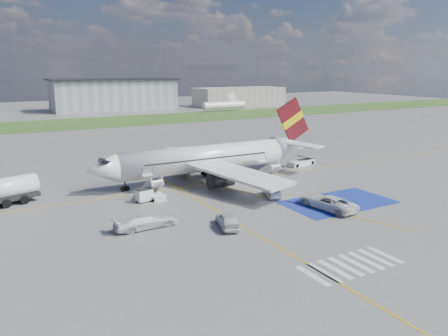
{
  "coord_description": "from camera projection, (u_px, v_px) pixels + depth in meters",
  "views": [
    {
      "loc": [
        -28.23,
        -42.98,
        16.52
      ],
      "look_at": [
        -0.57,
        6.62,
        3.5
      ],
      "focal_mm": 35.0,
      "sensor_mm": 36.0,
      "label": 1
    }
  ],
  "objects": [
    {
      "name": "terminal_east",
      "position": [
        239.0,
        96.0,
        197.36
      ],
      "size": [
        40.0,
        16.0,
        8.0
      ],
      "primitive_type": "cube",
      "color": "gray",
      "rests_on": "ground"
    },
    {
      "name": "crew_fwd",
      "position": [
        158.0,
        187.0,
        58.74
      ],
      "size": [
        0.74,
        0.7,
        1.7
      ],
      "primitive_type": "imported",
      "rotation": [
        0.0,
        0.0,
        0.67
      ],
      "color": "orange",
      "rests_on": "ground"
    },
    {
      "name": "grass_strip",
      "position": [
        86.0,
        123.0,
        134.55
      ],
      "size": [
        400.0,
        30.0,
        0.01
      ],
      "primitive_type": "cube",
      "color": "#2D4C1E",
      "rests_on": "ground"
    },
    {
      "name": "car_silver_a",
      "position": [
        227.0,
        220.0,
        46.17
      ],
      "size": [
        3.18,
        5.08,
        1.61
      ],
      "primitive_type": "imported",
      "rotation": [
        0.0,
        0.0,
        2.85
      ],
      "color": "silver",
      "rests_on": "ground"
    },
    {
      "name": "airstairs_aft",
      "position": [
        273.0,
        177.0,
        65.23
      ],
      "size": [
        1.9,
        5.2,
        3.6
      ],
      "color": "white",
      "rests_on": "ground"
    },
    {
      "name": "taxiway_line_diag",
      "position": [
        210.0,
        184.0,
        63.9
      ],
      "size": [
        20.71,
        56.45,
        0.01
      ],
      "primitive_type": "cube",
      "rotation": [
        0.0,
        0.0,
        0.35
      ],
      "color": "gold",
      "rests_on": "ground"
    },
    {
      "name": "gpu_cart",
      "position": [
        144.0,
        196.0,
        55.17
      ],
      "size": [
        2.2,
        1.63,
        1.66
      ],
      "rotation": [
        0.0,
        0.0,
        0.19
      ],
      "color": "white",
      "rests_on": "ground"
    },
    {
      "name": "staging_box",
      "position": [
        338.0,
        202.0,
        55.02
      ],
      "size": [
        14.0,
        8.0,
        0.01
      ],
      "primitive_type": "cube",
      "color": "navy",
      "rests_on": "ground"
    },
    {
      "name": "airstairs_fwd",
      "position": [
        156.0,
        194.0,
        56.44
      ],
      "size": [
        1.9,
        5.2,
        3.6
      ],
      "color": "white",
      "rests_on": "ground"
    },
    {
      "name": "terminal_centre",
      "position": [
        114.0,
        95.0,
        176.75
      ],
      "size": [
        48.0,
        18.0,
        12.0
      ],
      "primitive_type": "cube",
      "color": "gray",
      "rests_on": "ground"
    },
    {
      "name": "belt_loader",
      "position": [
        301.0,
        163.0,
        75.97
      ],
      "size": [
        5.93,
        2.94,
        1.72
      ],
      "rotation": [
        0.0,
        0.0,
        0.17
      ],
      "color": "white",
      "rests_on": "ground"
    },
    {
      "name": "van_white_a",
      "position": [
        327.0,
        200.0,
        52.29
      ],
      "size": [
        3.39,
        6.22,
        2.23
      ],
      "primitive_type": "imported",
      "rotation": [
        0.0,
        0.0,
        3.25
      ],
      "color": "silver",
      "rests_on": "ground"
    },
    {
      "name": "crew_aft",
      "position": [
        251.0,
        174.0,
        65.97
      ],
      "size": [
        0.47,
        1.01,
        1.68
      ],
      "primitive_type": "imported",
      "rotation": [
        0.0,
        0.0,
        1.51
      ],
      "color": "orange",
      "rests_on": "ground"
    },
    {
      "name": "crosswalk",
      "position": [
        351.0,
        265.0,
        37.5
      ],
      "size": [
        9.0,
        4.0,
        0.01
      ],
      "color": "silver",
      "rests_on": "ground"
    },
    {
      "name": "ground",
      "position": [
        254.0,
        206.0,
        53.68
      ],
      "size": [
        400.0,
        400.0,
        0.0
      ],
      "primitive_type": "plane",
      "color": "#60605E",
      "rests_on": "ground"
    },
    {
      "name": "taxiway_line_cross",
      "position": [
        267.0,
        241.0,
        42.79
      ],
      "size": [
        0.2,
        60.0,
        0.01
      ],
      "primitive_type": "cube",
      "color": "gold",
      "rests_on": "ground"
    },
    {
      "name": "van_white_b",
      "position": [
        146.0,
        219.0,
        45.95
      ],
      "size": [
        5.25,
        2.27,
        2.03
      ],
      "primitive_type": "imported",
      "rotation": [
        0.0,
        0.0,
        1.6
      ],
      "color": "silver",
      "rests_on": "ground"
    },
    {
      "name": "crew_nose",
      "position": [
        141.0,
        194.0,
        55.81
      ],
      "size": [
        1.01,
        1.0,
        1.65
      ],
      "primitive_type": "imported",
      "rotation": [
        0.0,
        0.0,
        -0.72
      ],
      "color": "orange",
      "rests_on": "ground"
    },
    {
      "name": "taxiway_line_main",
      "position": [
        210.0,
        184.0,
        63.9
      ],
      "size": [
        120.0,
        0.2,
        0.01
      ],
      "primitive_type": "cube",
      "color": "gold",
      "rests_on": "ground"
    },
    {
      "name": "airliner",
      "position": [
        212.0,
        158.0,
        65.56
      ],
      "size": [
        36.81,
        32.95,
        11.92
      ],
      "color": "white",
      "rests_on": "ground"
    },
    {
      "name": "car_silver_b",
      "position": [
        272.0,
        192.0,
        57.27
      ],
      "size": [
        2.8,
        4.5,
        1.4
      ],
      "primitive_type": "imported",
      "rotation": [
        0.0,
        0.0,
        2.81
      ],
      "color": "#ACADB3",
      "rests_on": "ground"
    }
  ]
}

